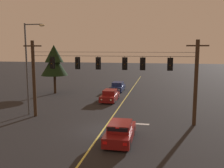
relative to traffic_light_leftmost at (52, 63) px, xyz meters
The scene contains 15 objects.
ground_plane 8.08m from the traffic_light_leftmost, 27.45° to the right, with size 180.00×180.00×0.00m, color black.
lane_centre_stripe 9.66m from the traffic_light_leftmost, 47.63° to the left, with size 0.14×60.00×0.01m, color #D1C64C.
stop_bar_paint 9.05m from the traffic_light_leftmost, ahead, with size 3.40×0.36×0.01m, color silver.
signal_span_assembly 5.67m from the traffic_light_leftmost, ahead, with size 16.54×0.32×7.25m.
traffic_light_leftmost is the anchor object (origin of this frame).
traffic_light_left_inner 2.46m from the traffic_light_leftmost, ahead, with size 0.48×0.41×1.22m.
traffic_light_centre 4.40m from the traffic_light_leftmost, ahead, with size 0.48×0.41×1.22m.
traffic_light_right_inner 6.81m from the traffic_light_leftmost, ahead, with size 0.48×0.41×1.22m.
traffic_light_rightmost 8.38m from the traffic_light_leftmost, ahead, with size 0.48×0.41×1.22m.
traffic_light_far_right 10.71m from the traffic_light_leftmost, ahead, with size 0.48×0.41×1.22m.
car_waiting_near_lane 9.80m from the traffic_light_leftmost, 33.74° to the right, with size 1.80×4.33×1.39m.
car_oncoming_lead 10.21m from the traffic_light_leftmost, 65.45° to the left, with size 1.80×4.42×1.39m.
car_oncoming_trailing 16.59m from the traffic_light_leftmost, 77.13° to the left, with size 1.80×4.42×1.39m.
street_lamp_corner 2.59m from the traffic_light_leftmost, 169.23° to the left, with size 2.11×0.30×8.88m.
tree_verge_near 12.96m from the traffic_light_leftmost, 113.00° to the left, with size 3.80×3.80×7.01m.
Camera 1 is at (4.40, -18.84, 6.57)m, focal length 40.09 mm.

